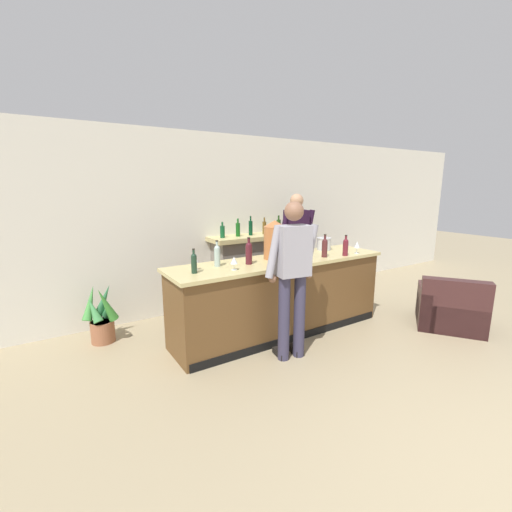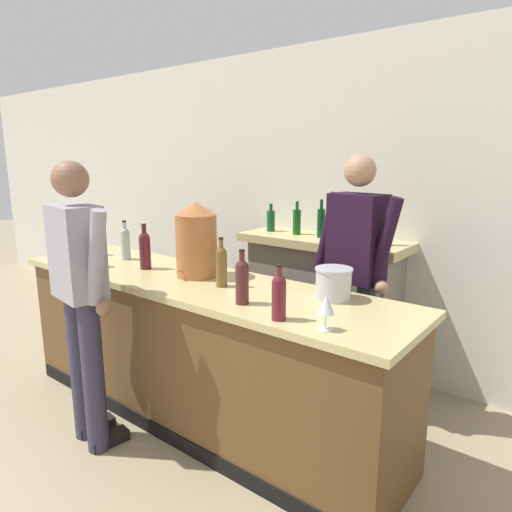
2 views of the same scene
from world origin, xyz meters
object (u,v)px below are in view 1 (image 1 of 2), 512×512
(ice_bucket_steel, at_px, (324,244))
(wine_bottle_port_short, at_px, (249,252))
(wine_bottle_burgundy_dark, at_px, (346,246))
(wine_glass_front_left, at_px, (195,258))
(potted_plant_corner, at_px, (101,317))
(wine_bottle_cabernet_heavy, at_px, (325,247))
(person_bartender, at_px, (296,245))
(copper_dispenser, at_px, (274,240))
(wine_bottle_chardonnay_pale, at_px, (217,255))
(wine_glass_by_dispenser, at_px, (234,261))
(wine_bottle_riesling_slim, at_px, (194,262))
(wine_glass_back_row, at_px, (357,245))
(armchair_black, at_px, (450,310))
(wine_bottle_merlot_tall, at_px, (297,247))
(person_customer, at_px, (292,274))
(fireplace_stone, at_px, (251,269))

(ice_bucket_steel, distance_m, wine_bottle_port_short, 1.45)
(wine_bottle_burgundy_dark, height_order, wine_glass_front_left, wine_bottle_burgundy_dark)
(potted_plant_corner, relative_size, wine_bottle_cabernet_heavy, 2.46)
(person_bartender, xyz_separation_m, ice_bucket_steel, (0.12, -0.52, 0.08))
(wine_bottle_cabernet_heavy, xyz_separation_m, wine_glass_front_left, (-1.75, 0.26, -0.00))
(copper_dispenser, distance_m, wine_bottle_chardonnay_pale, 0.83)
(copper_dispenser, bearing_deg, potted_plant_corner, 156.45)
(wine_glass_by_dispenser, bearing_deg, wine_bottle_riesling_slim, 165.94)
(wine_bottle_chardonnay_pale, bearing_deg, wine_glass_back_row, -9.96)
(potted_plant_corner, height_order, ice_bucket_steel, ice_bucket_steel)
(wine_bottle_cabernet_heavy, bearing_deg, armchair_black, -32.87)
(wine_bottle_chardonnay_pale, relative_size, wine_bottle_merlot_tall, 0.99)
(wine_bottle_riesling_slim, relative_size, wine_glass_back_row, 1.60)
(potted_plant_corner, height_order, person_customer, person_customer)
(person_bartender, height_order, wine_glass_front_left, person_bartender)
(wine_bottle_chardonnay_pale, height_order, wine_bottle_merlot_tall, wine_bottle_merlot_tall)
(potted_plant_corner, xyz_separation_m, wine_glass_by_dispenser, (1.29, -1.14, 0.79))
(ice_bucket_steel, bearing_deg, wine_bottle_merlot_tall, -163.56)
(potted_plant_corner, distance_m, wine_bottle_merlot_tall, 2.67)
(wine_bottle_cabernet_heavy, bearing_deg, fireplace_stone, 101.81)
(ice_bucket_steel, height_order, wine_bottle_riesling_slim, wine_bottle_riesling_slim)
(wine_bottle_cabernet_heavy, relative_size, wine_glass_back_row, 1.79)
(person_bartender, relative_size, copper_dispenser, 3.60)
(fireplace_stone, height_order, copper_dispenser, copper_dispenser)
(wine_bottle_riesling_slim, distance_m, wine_glass_by_dispenser, 0.45)
(wine_bottle_chardonnay_pale, distance_m, wine_bottle_riesling_slim, 0.39)
(fireplace_stone, xyz_separation_m, wine_bottle_cabernet_heavy, (0.29, -1.40, 0.55))
(armchair_black, distance_m, wine_bottle_cabernet_heavy, 2.00)
(person_customer, xyz_separation_m, copper_dispenser, (0.27, 0.72, 0.27))
(armchair_black, bearing_deg, ice_bucket_steel, 130.08)
(potted_plant_corner, bearing_deg, person_customer, -42.29)
(armchair_black, bearing_deg, wine_bottle_chardonnay_pale, 156.86)
(wine_bottle_merlot_tall, bearing_deg, potted_plant_corner, 157.40)
(fireplace_stone, height_order, armchair_black, fireplace_stone)
(fireplace_stone, height_order, wine_glass_front_left, fireplace_stone)
(person_customer, distance_m, wine_bottle_merlot_tall, 0.87)
(wine_glass_back_row, bearing_deg, wine_glass_front_left, 172.00)
(wine_bottle_port_short, bearing_deg, wine_bottle_merlot_tall, -0.14)
(fireplace_stone, relative_size, armchair_black, 1.31)
(person_bartender, relative_size, ice_bucket_steel, 8.46)
(wine_glass_by_dispenser, bearing_deg, ice_bucket_steel, 11.82)
(person_customer, xyz_separation_m, wine_bottle_merlot_tall, (0.58, 0.63, 0.15))
(person_bartender, height_order, copper_dispenser, person_bartender)
(person_bartender, relative_size, wine_bottle_port_short, 5.50)
(armchair_black, relative_size, wine_bottle_riesling_slim, 4.07)
(fireplace_stone, bearing_deg, wine_bottle_riesling_slim, -140.24)
(potted_plant_corner, distance_m, wine_bottle_burgundy_dark, 3.33)
(wine_bottle_cabernet_heavy, bearing_deg, wine_glass_by_dispenser, 178.95)
(armchair_black, bearing_deg, person_bartender, 123.93)
(wine_bottle_riesling_slim, relative_size, wine_bottle_merlot_tall, 0.87)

